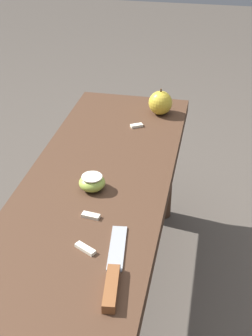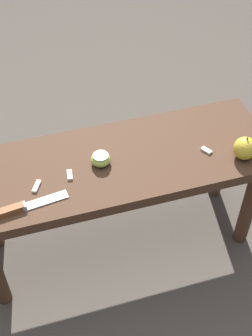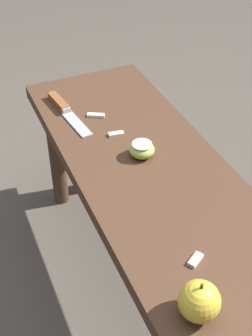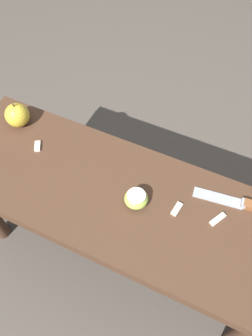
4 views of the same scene
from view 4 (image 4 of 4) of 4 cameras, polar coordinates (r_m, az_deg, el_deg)
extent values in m
plane|color=#4C443D|center=(1.33, -1.06, -14.56)|extent=(8.00, 8.00, 0.00)
cube|color=#472D1E|center=(0.93, -1.47, -5.22)|extent=(1.06, 0.37, 0.04)
cylinder|color=#472D1E|center=(1.36, -16.85, 1.80)|extent=(0.05, 0.05, 0.42)
cylinder|color=#472D1E|center=(1.11, 20.17, -25.35)|extent=(0.05, 0.05, 0.42)
cube|color=#9EA0A5|center=(0.94, 15.67, -5.05)|extent=(0.14, 0.05, 0.00)
cube|color=#9EA0A5|center=(0.95, 19.74, -5.83)|extent=(0.02, 0.03, 0.02)
sphere|color=gold|center=(1.10, -18.41, 8.73)|extent=(0.08, 0.08, 0.08)
cylinder|color=#4C3319|center=(1.07, -18.99, 10.23)|extent=(0.01, 0.01, 0.01)
ellipsoid|color=#9EB747|center=(0.89, 1.68, -5.56)|extent=(0.07, 0.07, 0.04)
cylinder|color=white|center=(0.87, 1.70, -5.01)|extent=(0.05, 0.05, 0.00)
cube|color=white|center=(0.91, 15.70, -8.58)|extent=(0.04, 0.05, 0.01)
cube|color=white|center=(1.04, -15.15, 3.70)|extent=(0.03, 0.04, 0.01)
cube|color=white|center=(0.90, 8.84, -7.06)|extent=(0.02, 0.04, 0.01)
camera|label=1|loc=(1.02, 74.31, 9.17)|focal=50.00mm
camera|label=2|loc=(1.48, 54.76, 56.07)|focal=50.00mm
camera|label=3|loc=(1.30, -38.37, 45.65)|focal=50.00mm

